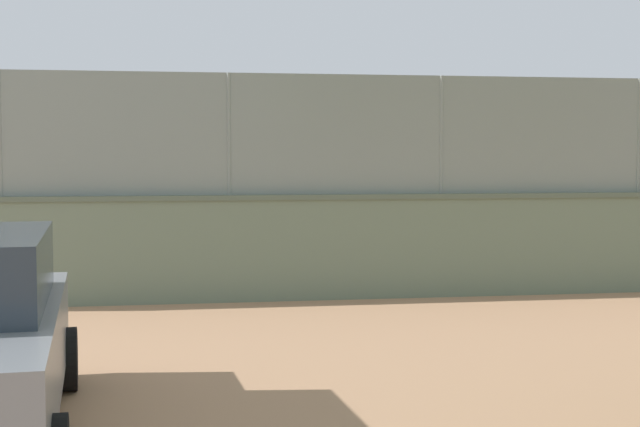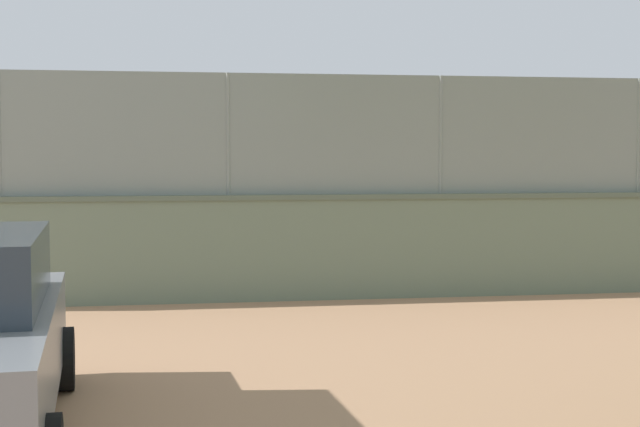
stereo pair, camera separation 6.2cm
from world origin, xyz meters
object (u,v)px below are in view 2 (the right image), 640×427
(player_at_service_line, at_px, (341,229))
(courtside_bench, at_px, (620,252))
(player_near_wall_returning, at_px, (180,210))
(sports_ball, at_px, (355,290))

(player_at_service_line, distance_m, courtside_bench, 5.34)
(player_at_service_line, height_order, player_near_wall_returning, player_at_service_line)
(sports_ball, height_order, courtside_bench, courtside_bench)
(courtside_bench, bearing_deg, player_at_service_line, -5.06)
(sports_ball, distance_m, courtside_bench, 5.77)
(player_at_service_line, height_order, courtside_bench, player_at_service_line)
(player_near_wall_returning, height_order, courtside_bench, player_near_wall_returning)
(player_near_wall_returning, distance_m, courtside_bench, 11.52)
(player_at_service_line, xyz_separation_m, sports_ball, (0.11, 2.43, -0.80))
(sports_ball, bearing_deg, courtside_bench, -160.05)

